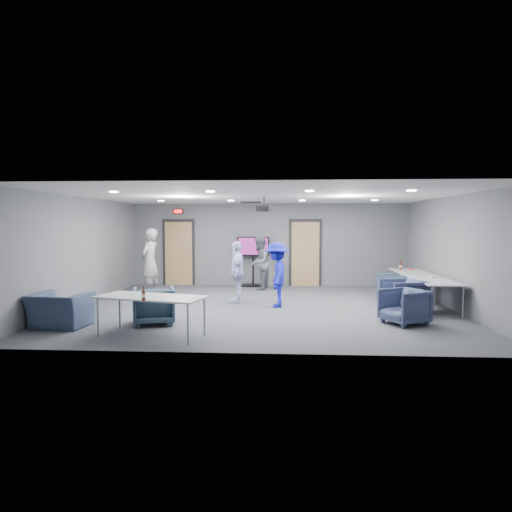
# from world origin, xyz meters

# --- Properties ---
(floor) EXTENTS (9.00, 9.00, 0.00)m
(floor) POSITION_xyz_m (0.00, 0.00, 0.00)
(floor) COLOR #35383C
(floor) RESTS_ON ground
(ceiling) EXTENTS (9.00, 9.00, 0.00)m
(ceiling) POSITION_xyz_m (0.00, 0.00, 2.70)
(ceiling) COLOR silver
(ceiling) RESTS_ON wall_back
(wall_back) EXTENTS (9.00, 0.02, 2.70)m
(wall_back) POSITION_xyz_m (0.00, 4.00, 1.35)
(wall_back) COLOR slate
(wall_back) RESTS_ON floor
(wall_front) EXTENTS (9.00, 0.02, 2.70)m
(wall_front) POSITION_xyz_m (0.00, -4.00, 1.35)
(wall_front) COLOR slate
(wall_front) RESTS_ON floor
(wall_left) EXTENTS (0.02, 8.00, 2.70)m
(wall_left) POSITION_xyz_m (-4.50, 0.00, 1.35)
(wall_left) COLOR slate
(wall_left) RESTS_ON floor
(wall_right) EXTENTS (0.02, 8.00, 2.70)m
(wall_right) POSITION_xyz_m (4.50, 0.00, 1.35)
(wall_right) COLOR slate
(wall_right) RESTS_ON floor
(door_left) EXTENTS (1.06, 0.17, 2.24)m
(door_left) POSITION_xyz_m (-3.00, 3.95, 1.07)
(door_left) COLOR black
(door_left) RESTS_ON wall_back
(door_right) EXTENTS (1.06, 0.17, 2.24)m
(door_right) POSITION_xyz_m (1.20, 3.95, 1.07)
(door_right) COLOR black
(door_right) RESTS_ON wall_back
(exit_sign) EXTENTS (0.32, 0.08, 0.16)m
(exit_sign) POSITION_xyz_m (-3.00, 3.93, 2.45)
(exit_sign) COLOR black
(exit_sign) RESTS_ON wall_back
(hvac_diffuser) EXTENTS (0.60, 0.60, 0.03)m
(hvac_diffuser) POSITION_xyz_m (-0.50, 2.80, 2.69)
(hvac_diffuser) COLOR black
(hvac_diffuser) RESTS_ON ceiling
(downlights) EXTENTS (6.18, 3.78, 0.02)m
(downlights) POSITION_xyz_m (0.00, 0.00, 2.68)
(downlights) COLOR white
(downlights) RESTS_ON ceiling
(person_a) EXTENTS (0.60, 0.78, 1.90)m
(person_a) POSITION_xyz_m (-3.30, 1.66, 0.95)
(person_a) COLOR gray
(person_a) RESTS_ON floor
(person_b) EXTENTS (0.78, 0.92, 1.66)m
(person_b) POSITION_xyz_m (-0.26, 3.00, 0.83)
(person_b) COLOR slate
(person_b) RESTS_ON floor
(person_c) EXTENTS (0.48, 0.97, 1.59)m
(person_c) POSITION_xyz_m (-0.71, 0.64, 0.80)
(person_c) COLOR #C3CCFB
(person_c) RESTS_ON floor
(person_d) EXTENTS (0.61, 1.04, 1.59)m
(person_d) POSITION_xyz_m (0.32, 0.08, 0.79)
(person_d) COLOR #1B1FB4
(person_d) RESTS_ON floor
(chair_right_a) EXTENTS (0.90, 0.88, 0.71)m
(chair_right_a) POSITION_xyz_m (3.35, 1.21, 0.35)
(chair_right_a) COLOR #334358
(chair_right_a) RESTS_ON floor
(chair_right_b) EXTENTS (1.02, 1.00, 0.77)m
(chair_right_b) POSITION_xyz_m (3.21, -0.51, 0.39)
(chair_right_b) COLOR #384060
(chair_right_b) RESTS_ON floor
(chair_right_c) EXTENTS (1.06, 1.05, 0.72)m
(chair_right_c) POSITION_xyz_m (2.93, -1.71, 0.36)
(chair_right_c) COLOR #374160
(chair_right_c) RESTS_ON floor
(chair_front_a) EXTENTS (1.01, 1.02, 0.75)m
(chair_front_a) POSITION_xyz_m (-2.14, -2.00, 0.38)
(chair_front_a) COLOR #354A5C
(chair_front_a) RESTS_ON floor
(chair_front_b) EXTENTS (1.13, 1.02, 0.68)m
(chair_front_b) POSITION_xyz_m (-3.90, -2.40, 0.34)
(chair_front_b) COLOR #3A4864
(chair_front_b) RESTS_ON floor
(table_right_a) EXTENTS (0.81, 1.93, 0.73)m
(table_right_a) POSITION_xyz_m (4.00, 1.69, 0.69)
(table_right_a) COLOR #AAADAF
(table_right_a) RESTS_ON floor
(table_right_b) EXTENTS (0.82, 1.96, 0.73)m
(table_right_b) POSITION_xyz_m (4.00, -0.21, 0.69)
(table_right_b) COLOR #AAADAF
(table_right_b) RESTS_ON floor
(table_front_left) EXTENTS (2.11, 1.30, 0.73)m
(table_front_left) POSITION_xyz_m (-1.90, -3.00, 0.69)
(table_front_left) COLOR #AAADAF
(table_front_left) RESTS_ON floor
(bottle_front) EXTENTS (0.07, 0.07, 0.25)m
(bottle_front) POSITION_xyz_m (-1.88, -3.50, 0.82)
(bottle_front) COLOR #50200D
(bottle_front) RESTS_ON table_front_left
(bottle_right) EXTENTS (0.07, 0.07, 0.28)m
(bottle_right) POSITION_xyz_m (3.81, 2.10, 0.83)
(bottle_right) COLOR #50200D
(bottle_right) RESTS_ON table_right_a
(snack_box) EXTENTS (0.17, 0.12, 0.04)m
(snack_box) POSITION_xyz_m (4.13, 2.22, 0.75)
(snack_box) COLOR #E33E38
(snack_box) RESTS_ON table_right_a
(wrapper) EXTENTS (0.23, 0.15, 0.05)m
(wrapper) POSITION_xyz_m (4.15, 0.21, 0.76)
(wrapper) COLOR silver
(wrapper) RESTS_ON table_right_b
(tv_stand) EXTENTS (1.06, 0.50, 1.62)m
(tv_stand) POSITION_xyz_m (-0.50, 3.75, 0.92)
(tv_stand) COLOR black
(tv_stand) RESTS_ON floor
(projector) EXTENTS (0.38, 0.35, 0.35)m
(projector) POSITION_xyz_m (0.01, 0.00, 2.41)
(projector) COLOR black
(projector) RESTS_ON ceiling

